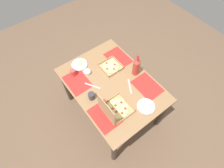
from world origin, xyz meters
name	(u,v)px	position (x,y,z in m)	size (l,w,h in m)	color
ground_plane	(112,110)	(0.00, 0.00, 0.00)	(6.00, 6.00, 0.00)	brown
dining_table	(112,89)	(0.00, 0.00, 0.65)	(1.31, 0.96, 0.78)	#3F3328
placemat_near_left	(147,86)	(-0.29, -0.33, 0.78)	(0.36, 0.26, 0.00)	red
placemat_near_right	(118,58)	(0.29, -0.33, 0.78)	(0.36, 0.26, 0.00)	red
placemat_far_left	(105,116)	(-0.29, 0.33, 0.78)	(0.36, 0.26, 0.00)	red
placemat_far_right	(77,82)	(0.29, 0.33, 0.78)	(0.36, 0.26, 0.00)	red
pizza_box_center	(111,67)	(0.22, -0.15, 0.79)	(0.25, 0.25, 0.04)	tan
pizza_box_edge_far	(115,109)	(-0.31, 0.20, 0.83)	(0.30, 0.31, 0.33)	tan
plate_far_left	(146,106)	(-0.49, -0.12, 0.79)	(0.21, 0.21, 0.02)	white
plate_middle	(80,64)	(0.51, 0.16, 0.79)	(0.21, 0.21, 0.03)	white
soda_bottle	(136,67)	(-0.04, -0.35, 0.91)	(0.09, 0.09, 0.32)	#B2382D
cup_clear_left	(73,73)	(0.42, 0.31, 0.83)	(0.07, 0.07, 0.10)	#BF4742
cup_red	(91,96)	(-0.01, 0.31, 0.83)	(0.08, 0.08, 0.10)	#333338
condiment_bowl	(87,72)	(0.33, 0.15, 0.80)	(0.09, 0.09, 0.05)	white
knife_by_near_left	(130,86)	(-0.16, -0.15, 0.78)	(0.21, 0.02, 0.01)	#B7B7BC
knife_by_near_right	(93,86)	(0.12, 0.21, 0.78)	(0.21, 0.02, 0.01)	#B7B7BC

